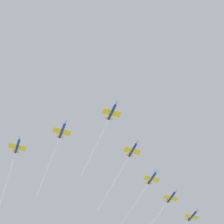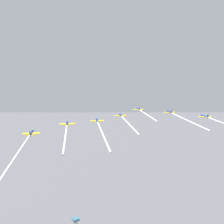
{
  "view_description": "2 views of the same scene",
  "coord_description": "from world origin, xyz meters",
  "px_view_note": "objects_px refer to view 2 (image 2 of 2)",
  "views": [
    {
      "loc": [
        -85.11,
        70.31,
        2.69
      ],
      "look_at": [
        7.39,
        -16.09,
        139.17
      ],
      "focal_mm": 66.97,
      "sensor_mm": 36.0,
      "label": 1
    },
    {
      "loc": [
        163.75,
        -136.41,
        170.74
      ],
      "look_at": [
        -7.91,
        -30.7,
        136.06
      ],
      "focal_mm": 40.95,
      "sensor_mm": 36.0,
      "label": 2
    }
  ],
  "objects_px": {
    "jet_port_outer": "(100,128)",
    "jet_starboard_outer": "(221,123)",
    "jet_port_inner": "(125,120)",
    "jet_starboard_trail": "(24,145)",
    "jet_lead": "(143,112)",
    "jet_starboard_inner": "(180,117)",
    "jet_center_rear": "(66,131)"
  },
  "relations": [
    {
      "from": "jet_port_inner",
      "to": "jet_starboard_outer",
      "type": "relative_size",
      "value": 0.92
    },
    {
      "from": "jet_starboard_inner",
      "to": "jet_port_outer",
      "type": "height_order",
      "value": "jet_starboard_inner"
    },
    {
      "from": "jet_center_rear",
      "to": "jet_lead",
      "type": "bearing_deg",
      "value": 45.08
    },
    {
      "from": "jet_port_inner",
      "to": "jet_starboard_inner",
      "type": "xyz_separation_m",
      "value": [
        15.1,
        32.11,
        1.34
      ]
    },
    {
      "from": "jet_lead",
      "to": "jet_port_outer",
      "type": "bearing_deg",
      "value": -129.2
    },
    {
      "from": "jet_starboard_inner",
      "to": "jet_lead",
      "type": "bearing_deg",
      "value": 126.78
    },
    {
      "from": "jet_port_outer",
      "to": "jet_lead",
      "type": "bearing_deg",
      "value": 50.8
    },
    {
      "from": "jet_port_inner",
      "to": "jet_starboard_trail",
      "type": "distance_m",
      "value": 68.91
    },
    {
      "from": "jet_port_inner",
      "to": "jet_port_outer",
      "type": "distance_m",
      "value": 27.4
    },
    {
      "from": "jet_starboard_inner",
      "to": "jet_port_outer",
      "type": "bearing_deg",
      "value": -159.62
    },
    {
      "from": "jet_starboard_inner",
      "to": "jet_center_rear",
      "type": "xyz_separation_m",
      "value": [
        -0.94,
        -76.86,
        0.61
      ]
    },
    {
      "from": "jet_port_inner",
      "to": "jet_starboard_inner",
      "type": "distance_m",
      "value": 35.51
    },
    {
      "from": "jet_starboard_outer",
      "to": "jet_center_rear",
      "type": "bearing_deg",
      "value": -172.93
    },
    {
      "from": "jet_port_outer",
      "to": "jet_starboard_outer",
      "type": "bearing_deg",
      "value": 0.91
    },
    {
      "from": "jet_port_inner",
      "to": "jet_starboard_trail",
      "type": "bearing_deg",
      "value": -140.53
    },
    {
      "from": "jet_starboard_inner",
      "to": "jet_starboard_outer",
      "type": "relative_size",
      "value": 0.96
    },
    {
      "from": "jet_lead",
      "to": "jet_center_rear",
      "type": "distance_m",
      "value": 75.35
    },
    {
      "from": "jet_starboard_outer",
      "to": "jet_port_inner",
      "type": "bearing_deg",
      "value": 159.63
    },
    {
      "from": "jet_lead",
      "to": "jet_starboard_inner",
      "type": "distance_m",
      "value": 29.62
    },
    {
      "from": "jet_port_inner",
      "to": "jet_starboard_outer",
      "type": "bearing_deg",
      "value": -20.37
    },
    {
      "from": "jet_starboard_outer",
      "to": "jet_starboard_inner",
      "type": "bearing_deg",
      "value": 133.58
    },
    {
      "from": "jet_port_inner",
      "to": "jet_center_rear",
      "type": "distance_m",
      "value": 46.98
    },
    {
      "from": "jet_starboard_outer",
      "to": "jet_starboard_trail",
      "type": "xyz_separation_m",
      "value": [
        -20.13,
        -107.2,
        -1.32
      ]
    },
    {
      "from": "jet_starboard_trail",
      "to": "jet_port_outer",
      "type": "bearing_deg",
      "value": 32.88
    },
    {
      "from": "jet_lead",
      "to": "jet_port_inner",
      "type": "height_order",
      "value": "jet_lead"
    },
    {
      "from": "jet_starboard_trail",
      "to": "jet_lead",
      "type": "bearing_deg",
      "value": 43.11
    },
    {
      "from": "jet_port_outer",
      "to": "jet_starboard_trail",
      "type": "relative_size",
      "value": 1.03
    },
    {
      "from": "jet_starboard_inner",
      "to": "jet_center_rear",
      "type": "height_order",
      "value": "jet_center_rear"
    },
    {
      "from": "jet_port_outer",
      "to": "jet_center_rear",
      "type": "xyz_separation_m",
      "value": [
        2.02,
        -20.19,
        1.64
      ]
    },
    {
      "from": "jet_starboard_inner",
      "to": "jet_starboard_outer",
      "type": "bearing_deg",
      "value": -46.42
    },
    {
      "from": "jet_starboard_inner",
      "to": "jet_center_rear",
      "type": "distance_m",
      "value": 76.87
    },
    {
      "from": "jet_port_outer",
      "to": "jet_starboard_outer",
      "type": "height_order",
      "value": "jet_starboard_outer"
    }
  ]
}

